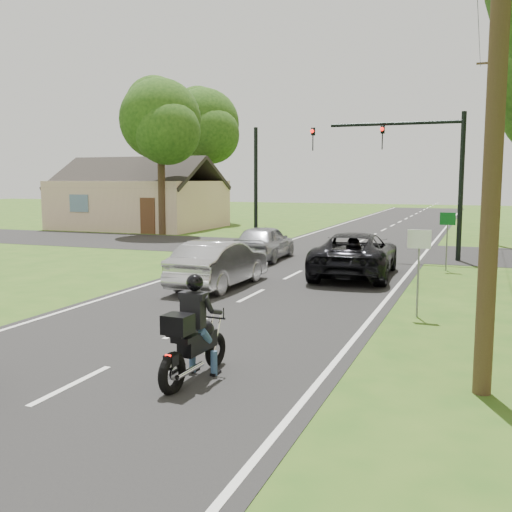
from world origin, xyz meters
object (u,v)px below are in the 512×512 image
Objects in this scene: silver_suv at (264,242)px; sign_green at (447,227)px; silver_sedan at (219,264)px; traffic_signal at (415,159)px; sign_white at (419,252)px; motorcycle_rider at (193,339)px; dark_suv at (355,254)px; utility_pole_near at (498,57)px; utility_pole_far at (489,145)px.

sign_green is at bearing 174.42° from silver_suv.
silver_sedan is 0.69× the size of traffic_signal.
traffic_signal is 3.00× the size of sign_white.
traffic_signal reaches higher than motorcycle_rider.
motorcycle_rider is 0.48× the size of silver_sedan.
dark_suv is 5.20m from silver_suv.
sign_green is (-1.30, 12.98, -3.49)m from utility_pole_near.
silver_suv is (-4.36, 2.83, -0.03)m from dark_suv.
motorcycle_rider is 14.43m from sign_green.
motorcycle_rider is 0.49× the size of silver_suv.
utility_pole_far is 11.63m from sign_green.
sign_green is (2.85, 2.42, 0.83)m from dark_suv.
utility_pole_far reaches higher than silver_sedan.
sign_green is (7.21, -0.41, 0.86)m from silver_suv.
silver_sedan is 19.14m from utility_pole_far.
traffic_signal is 11.39m from sign_white.
silver_suv is 1.99× the size of sign_green.
sign_white and sign_green have the same top height.
traffic_signal is at bearing -116.57° from silver_sedan.
dark_suv is 6.52m from traffic_signal.
dark_suv is 0.54× the size of utility_pole_far.
silver_sedan is at bearing -114.23° from utility_pole_far.
silver_sedan is at bearing -118.03° from traffic_signal.
traffic_signal is at bearing -109.68° from utility_pole_far.
utility_pole_near is 1.00× the size of utility_pole_far.
sign_white is at bearing 163.28° from silver_sedan.
utility_pole_near reaches higher than sign_green.
utility_pole_near is at bearing -79.86° from traffic_signal.
dark_suv is at bearing -139.65° from sign_green.
sign_green is at bearing -143.27° from dark_suv.
dark_suv is 1.28× the size of silver_suv.
motorcycle_rider is at bearing -100.12° from utility_pole_far.
traffic_signal reaches higher than sign_green.
utility_pole_near is (7.65, -7.00, 4.35)m from silver_sedan.
sign_white is at bearing -94.51° from utility_pole_far.
traffic_signal is 4.24m from sign_green.
motorcycle_rider reaches higher than silver_sedan.
motorcycle_rider is 8.67m from silver_sedan.
utility_pole_far is (0.00, 24.00, 0.00)m from utility_pole_near.
sign_white is at bearing -82.95° from traffic_signal.
silver_sedan is (-3.18, 8.07, 0.02)m from motorcycle_rider.
utility_pole_near reaches higher than silver_sedan.
silver_sedan is at bearing 161.82° from sign_white.
utility_pole_near is 6.26m from sign_white.
dark_suv is 0.85× the size of traffic_signal.
utility_pole_far is (8.51, 10.61, 4.35)m from silver_suv.
silver_suv is at bearing 129.80° from sign_white.
dark_suv is at bearing -103.31° from traffic_signal.
utility_pole_far is (4.47, 25.07, 4.37)m from motorcycle_rider.
silver_sedan is at bearing 114.81° from motorcycle_rider.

